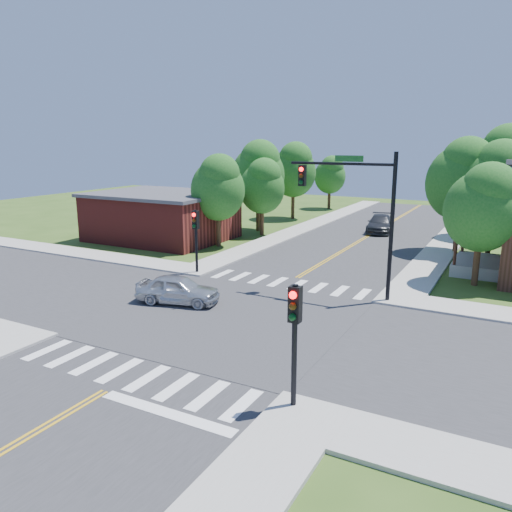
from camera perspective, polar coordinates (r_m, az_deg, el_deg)
The scene contains 25 objects.
ground at distance 22.26m, azimuth -3.10°, elevation -7.17°, with size 100.00×100.00×0.00m, color #304C17.
road_ns at distance 22.25m, azimuth -3.10°, elevation -7.12°, with size 10.00×90.00×0.04m, color #2D2D30.
road_ew at distance 22.25m, azimuth -3.10°, elevation -7.11°, with size 90.00×10.00×0.04m, color #2D2D30.
intersection_patch at distance 22.26m, azimuth -3.10°, elevation -7.17°, with size 10.20×10.20×0.06m, color #2D2D30.
sidewalk_nw at distance 43.62m, azimuth -10.12°, elevation 2.81°, with size 40.00×40.00×0.14m.
crosswalk_north at distance 27.46m, azimuth 3.63°, elevation -3.12°, with size 8.85×2.00×0.01m.
crosswalk_south at distance 17.67m, azimuth -13.86°, elevation -12.98°, with size 8.85×2.00×0.01m.
centerline at distance 22.24m, azimuth -3.10°, elevation -7.06°, with size 0.30×90.00×0.01m.
stop_bar at distance 15.30m, azimuth -10.18°, elevation -17.34°, with size 4.60×0.45×0.09m, color white.
signal_mast_ne at distance 24.59m, azimuth 11.56°, elevation 6.17°, with size 5.30×0.42×7.20m.
signal_pole_se at distance 14.21m, azimuth 4.42°, elevation -7.70°, with size 0.34×0.42×3.80m.
signal_pole_nw at distance 29.06m, azimuth -6.91°, elevation 3.01°, with size 0.34×0.42×3.80m.
building_nw at distance 40.32m, azimuth -10.71°, elevation 4.56°, with size 10.40×8.40×3.73m.
tree_e_a at distance 28.83m, azimuth 24.60°, elevation 5.25°, with size 3.92×3.72×6.66m.
tree_e_b at distance 35.99m, azimuth 25.80°, elevation 7.69°, with size 4.60×4.37×7.82m.
tree_e_c at distance 43.63m, azimuth 26.46°, elevation 9.37°, with size 5.29×5.03×8.99m.
tree_e_d at distance 52.36m, azimuth 26.88°, elevation 8.94°, with size 4.66×4.42×7.91m.
tree_w_a at distance 36.58m, azimuth -4.34°, elevation 7.96°, with size 4.00×3.80×6.80m.
tree_w_b at distance 42.89m, azimuth 0.30°, elevation 9.63°, with size 4.59×4.36×7.81m.
tree_w_c at distance 49.97m, azimuth 4.36°, elevation 9.94°, with size 4.48×4.26×7.62m.
tree_w_d at distance 58.07m, azimuth 8.50°, elevation 9.26°, with size 3.57×3.39×6.06m.
tree_house at distance 36.82m, azimuth 22.57°, elevation 8.27°, with size 4.71×4.47×8.00m.
tree_bldg at distance 40.91m, azimuth 0.76°, elevation 8.13°, with size 3.75×3.56×6.37m.
car_silver at distance 24.27m, azimuth -8.93°, elevation -3.87°, with size 4.29×2.51×1.37m, color silver.
car_dgrey at distance 43.98m, azimuth 13.98°, elevation 3.56°, with size 2.83×5.20×1.43m, color #2F3034.
Camera 1 is at (10.90, -17.81, 7.69)m, focal length 35.00 mm.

